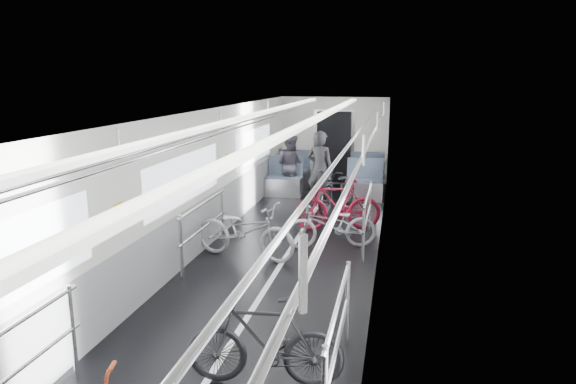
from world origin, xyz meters
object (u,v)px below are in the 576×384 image
Objects in this scene: bike_right_far at (338,205)px; person_seated at (290,165)px; bike_right_mid at (331,225)px; bike_left_far at (245,230)px; person_standing at (320,170)px; bike_right_near at (265,341)px; bike_aisle at (338,189)px.

person_seated is at bearing -167.11° from bike_right_far.
bike_left_far is at bearing -76.83° from bike_right_mid.
person_standing reaches higher than bike_left_far.
person_seated reaches higher than bike_right_near.
person_standing reaches higher than bike_right_near.
bike_left_far is 1.55m from bike_right_mid.
bike_left_far is at bearing -89.98° from bike_aisle.
bike_right_mid is 4.28m from person_seated.
bike_right_near is at bearing 113.20° from person_standing.
person_seated is (-1.46, 8.18, 0.31)m from bike_right_near.
bike_right_far is (0.09, 5.31, 0.05)m from bike_right_near.
bike_left_far is 1.06× the size of bike_right_far.
person_standing reaches higher than person_seated.
bike_right_near is at bearing -19.01° from bike_right_mid.
bike_aisle is 0.60m from person_standing.
bike_right_near is 8.31m from person_seated.
bike_aisle is 1.19× the size of person_seated.
bike_right_near is 0.84× the size of bike_aisle.
bike_right_mid is 0.90× the size of person_standing.
person_seated is at bearing -176.29° from bike_right_near.
bike_right_far is at bearing 163.36° from bike_right_mid.
person_standing is at bearing 175.10° from bike_right_mid.
bike_right_mid is 1.10m from bike_right_far.
person_standing is at bearing 0.03° from bike_left_far.
bike_right_mid is at bearing 131.08° from person_seated.
bike_right_mid is (0.11, 4.22, -0.05)m from bike_right_near.
bike_right_far reaches higher than bike_right_near.
bike_left_far is 2.30m from bike_right_far.
bike_aisle is (-0.20, 2.69, 0.06)m from bike_right_mid.
person_seated is at bearing 155.19° from bike_aisle.
bike_right_near is at bearing -16.46° from bike_right_far.
bike_right_far is at bearing 137.89° from person_seated.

